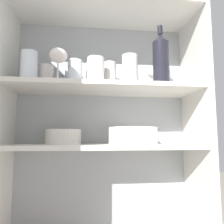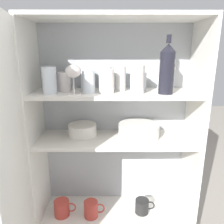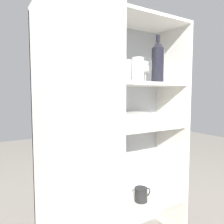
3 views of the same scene
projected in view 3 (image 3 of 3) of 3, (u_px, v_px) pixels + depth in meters
cupboard_back_panel at (105, 135)px, 1.46m from camera, size 0.93×0.02×1.43m
cupboard_side_left at (41, 149)px, 1.09m from camera, size 0.02×0.32×1.43m
cupboard_side_right at (171, 132)px, 1.57m from camera, size 0.02×0.32×1.43m
cupboard_top_panel at (118, 16)px, 1.27m from camera, size 0.93×0.32×0.02m
shelf_board_lower at (117, 208)px, 1.37m from camera, size 0.90×0.28×0.02m
shelf_board_middle at (118, 129)px, 1.33m from camera, size 0.90×0.28×0.02m
shelf_board_upper at (118, 84)px, 1.30m from camera, size 0.90×0.28×0.02m
cupboard_door at (77, 171)px, 0.78m from camera, size 0.10×0.46×1.43m
tumbler_glass_0 at (87, 72)px, 1.28m from camera, size 0.07×0.07×0.11m
tumbler_glass_1 at (65, 65)px, 1.07m from camera, size 0.07×0.07×0.14m
tumbler_glass_2 at (138, 70)px, 1.32m from camera, size 0.07×0.07×0.15m
tumbler_glass_3 at (99, 70)px, 1.20m from camera, size 0.07×0.07×0.12m
tumbler_glass_4 at (70, 71)px, 1.17m from camera, size 0.08×0.08×0.10m
tumbler_glass_5 at (118, 71)px, 1.34m from camera, size 0.06×0.06×0.14m
tumbler_glass_6 at (115, 70)px, 1.23m from camera, size 0.08×0.08×0.13m
tumbler_glass_7 at (131, 75)px, 1.41m from camera, size 0.08×0.08×0.10m
tumbler_glass_8 at (106, 71)px, 1.30m from camera, size 0.07×0.07×0.13m
wine_glass_0 at (145, 71)px, 1.50m from camera, size 0.07×0.07×0.12m
wine_glass_1 at (91, 58)px, 1.11m from camera, size 0.08×0.08×0.15m
wine_bottle at (158, 62)px, 1.38m from camera, size 0.08×0.08×0.29m
plate_stack_white at (135, 119)px, 1.40m from camera, size 0.24×0.24×0.08m
mixing_bowl_large at (85, 123)px, 1.26m from camera, size 0.17×0.17×0.07m
coffee_mug_primary at (141, 194)px, 1.44m from camera, size 0.12×0.08×0.09m
coffee_mug_extra_1 at (101, 209)px, 1.24m from camera, size 0.13×0.09×0.10m
coffee_mug_extra_2 at (69, 218)px, 1.16m from camera, size 0.14×0.09×0.10m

